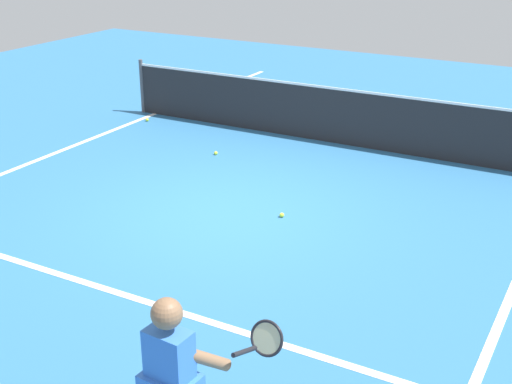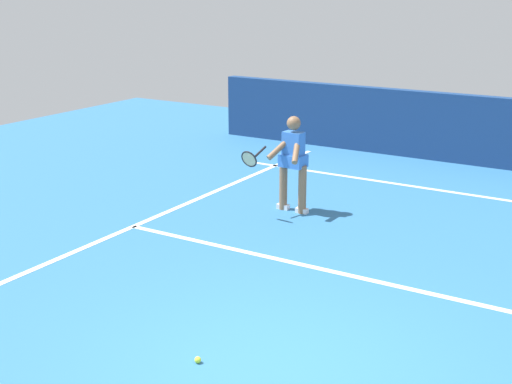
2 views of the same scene
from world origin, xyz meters
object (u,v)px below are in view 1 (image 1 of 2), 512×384
Objects in this scene: tennis_ball_near at (147,120)px; tennis_ball_mid at (282,215)px; tennis_player at (174,384)px; tennis_ball_far at (216,153)px.

tennis_ball_near is 1.00× the size of tennis_ball_mid.
tennis_player is at bearing -51.34° from tennis_ball_near.
tennis_ball_mid is 1.00× the size of tennis_ball_far.
tennis_player reaches higher than tennis_ball_near.
tennis_ball_far is at bearing -25.26° from tennis_ball_near.
tennis_ball_mid is 2.85m from tennis_ball_far.
tennis_player is at bearing -72.14° from tennis_ball_mid.
tennis_player is at bearing -60.08° from tennis_ball_far.
tennis_player reaches higher than tennis_ball_mid.
tennis_ball_near is (-6.00, 7.50, -0.81)m from tennis_player.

